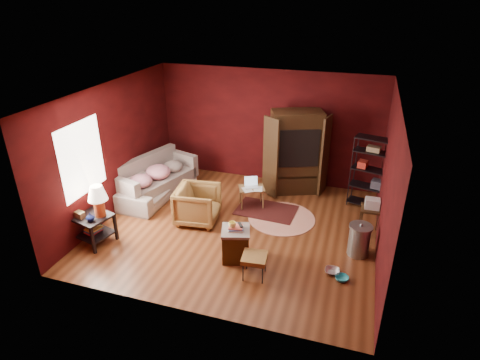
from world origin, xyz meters
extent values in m
cube|color=brown|center=(0.00, 0.00, -0.01)|extent=(5.50, 5.00, 0.02)
cube|color=white|center=(0.00, 0.00, 2.81)|extent=(5.50, 5.00, 0.02)
cube|color=#3F090A|center=(0.00, 2.51, 1.40)|extent=(5.50, 0.02, 2.80)
cube|color=#3F090A|center=(0.00, -2.51, 1.40)|extent=(5.50, 0.02, 2.80)
cube|color=#3F090A|center=(-2.76, 0.00, 1.40)|extent=(0.02, 5.00, 2.80)
cube|color=#3F090A|center=(2.76, 0.00, 1.40)|extent=(0.02, 5.00, 2.80)
cube|color=white|center=(-2.73, -1.00, 1.60)|extent=(0.02, 1.20, 1.40)
imported|color=gray|center=(-2.27, 0.79, 0.43)|extent=(0.72, 2.21, 0.86)
imported|color=black|center=(-0.87, 0.00, 0.43)|extent=(0.88, 0.93, 0.87)
imported|color=silver|center=(2.03, -0.90, 0.13)|extent=(0.26, 0.07, 0.26)
imported|color=teal|center=(2.21, -1.05, 0.11)|extent=(0.23, 0.07, 0.23)
imported|color=#0E1647|center=(-2.38, -1.47, 0.66)|extent=(0.19, 0.20, 0.16)
imported|color=#FFED7C|center=(0.25, -1.04, 0.75)|extent=(0.14, 0.11, 0.13)
cube|color=black|center=(-2.46, -1.32, 0.56)|extent=(0.74, 0.74, 0.04)
cube|color=black|center=(-2.46, -1.32, 0.18)|extent=(0.69, 0.69, 0.03)
cube|color=black|center=(-2.79, -1.51, 0.28)|extent=(0.06, 0.06, 0.57)
cube|color=black|center=(-2.26, -1.65, 0.28)|extent=(0.06, 0.06, 0.57)
cube|color=black|center=(-2.66, -0.98, 0.28)|extent=(0.06, 0.06, 0.57)
cube|color=black|center=(-2.13, -1.12, 0.28)|extent=(0.06, 0.06, 0.57)
cylinder|color=#BB4C22|center=(-2.32, -1.25, 0.75)|extent=(0.25, 0.25, 0.34)
cone|color=#F2E5C6|center=(-2.32, -1.25, 1.06)|extent=(0.44, 0.44, 0.28)
cube|color=olive|center=(-2.65, -1.43, 0.64)|extent=(0.21, 0.16, 0.12)
cube|color=#B62D3A|center=(-2.51, -1.30, 0.23)|extent=(0.29, 0.33, 0.03)
cube|color=teal|center=(-2.50, -1.31, 0.26)|extent=(0.29, 0.33, 0.03)
cube|color=gold|center=(-2.49, -1.31, 0.30)|extent=(0.29, 0.33, 0.03)
cube|color=gray|center=(-2.24, 0.82, 0.28)|extent=(1.31, 2.03, 0.40)
cube|color=gray|center=(-2.57, 0.93, 0.54)|extent=(0.73, 1.85, 0.79)
cube|color=gray|center=(-2.52, -0.08, 0.50)|extent=(0.81, 0.40, 0.54)
cube|color=gray|center=(-1.97, 1.72, 0.50)|extent=(0.81, 0.40, 0.54)
ellipsoid|color=#A81744|center=(-2.36, 0.29, 0.59)|extent=(0.64, 0.64, 0.28)
ellipsoid|color=#A81744|center=(-2.20, 0.81, 0.61)|extent=(0.72, 0.72, 0.32)
ellipsoid|color=gray|center=(-2.05, 1.28, 0.57)|extent=(0.59, 0.59, 0.26)
cube|color=#492C10|center=(0.30, -1.00, 0.28)|extent=(0.58, 0.58, 0.56)
cube|color=gray|center=(0.30, -1.00, 0.59)|extent=(0.62, 0.62, 0.05)
cube|color=#EEE6C4|center=(0.30, -1.00, 0.63)|extent=(0.32, 0.28, 0.02)
cube|color=#547DC4|center=(0.30, -1.00, 0.65)|extent=(0.32, 0.28, 0.02)
cube|color=#E06754|center=(0.30, -1.00, 0.67)|extent=(0.28, 0.24, 0.02)
cube|color=black|center=(0.37, -0.94, 0.69)|extent=(0.14, 0.16, 0.02)
cube|color=black|center=(0.76, -1.39, 0.38)|extent=(0.45, 0.45, 0.08)
cube|color=black|center=(0.76, -1.39, 0.33)|extent=(0.41, 0.41, 0.02)
cylinder|color=black|center=(0.61, -1.57, 0.17)|extent=(0.02, 0.02, 0.34)
cylinder|color=black|center=(0.94, -1.54, 0.17)|extent=(0.02, 0.02, 0.34)
cylinder|color=black|center=(0.58, -1.24, 0.17)|extent=(0.02, 0.02, 0.34)
cylinder|color=black|center=(0.91, -1.21, 0.17)|extent=(0.02, 0.02, 0.34)
cylinder|color=beige|center=(0.80, 0.63, 0.01)|extent=(1.67, 1.67, 0.01)
cube|color=#501715|center=(0.41, 0.85, 0.02)|extent=(1.35, 0.94, 0.01)
cube|color=olive|center=(0.04, 0.95, 0.46)|extent=(0.66, 0.58, 0.03)
cylinder|color=olive|center=(-0.12, 0.71, 0.23)|extent=(0.04, 0.04, 0.46)
cylinder|color=olive|center=(0.32, 0.91, 0.23)|extent=(0.04, 0.04, 0.46)
cylinder|color=olive|center=(-0.25, 1.00, 0.23)|extent=(0.04, 0.04, 0.46)
cylinder|color=olive|center=(0.19, 1.19, 0.23)|extent=(0.04, 0.04, 0.46)
cube|color=silver|center=(0.03, 0.98, 0.48)|extent=(0.35, 0.30, 0.01)
cube|color=silver|center=(-0.02, 1.07, 0.58)|extent=(0.29, 0.18, 0.20)
cube|color=silver|center=(-0.03, 0.82, 0.48)|extent=(0.32, 0.34, 0.00)
cube|color=silver|center=(0.19, 0.93, 0.48)|extent=(0.25, 0.31, 0.00)
cube|color=#331E0E|center=(0.78, 2.06, 0.99)|extent=(1.30, 1.00, 1.99)
cube|color=black|center=(0.82, 1.96, 1.20)|extent=(1.05, 0.78, 0.89)
cube|color=#331E0E|center=(0.31, 1.56, 0.99)|extent=(0.42, 0.30, 1.88)
cube|color=#331E0E|center=(1.47, 2.02, 0.99)|extent=(0.16, 0.47, 1.88)
cube|color=#2D2F32|center=(0.80, 2.01, 1.10)|extent=(0.79, 0.72, 0.54)
cube|color=black|center=(0.90, 1.76, 1.10)|extent=(0.49, 0.20, 0.42)
cube|color=#331E0E|center=(0.80, 2.01, 0.47)|extent=(1.07, 0.83, 0.05)
cylinder|color=black|center=(2.09, 1.66, 0.82)|extent=(0.03, 0.03, 1.64)
cylinder|color=black|center=(2.84, 1.47, 0.82)|extent=(0.03, 0.03, 1.64)
cylinder|color=black|center=(2.17, 1.98, 0.82)|extent=(0.03, 0.03, 1.64)
cylinder|color=black|center=(2.92, 1.79, 0.82)|extent=(0.03, 0.03, 1.64)
cube|color=black|center=(2.50, 1.73, 0.09)|extent=(0.86, 0.53, 0.02)
cube|color=black|center=(2.50, 1.73, 0.50)|extent=(0.86, 0.53, 0.02)
cube|color=black|center=(2.50, 1.73, 0.91)|extent=(0.86, 0.53, 0.02)
cube|color=black|center=(2.50, 1.73, 1.32)|extent=(0.86, 0.53, 0.02)
cube|color=black|center=(2.50, 1.73, 1.63)|extent=(0.86, 0.53, 0.02)
cube|color=#A1241A|center=(2.33, 1.77, 1.00)|extent=(0.23, 0.27, 0.15)
cube|color=#363543|center=(2.68, 1.68, 0.61)|extent=(0.28, 0.28, 0.18)
cube|color=#866F50|center=(2.50, 1.73, 1.40)|extent=(0.31, 0.24, 0.11)
cube|color=#331E0E|center=(2.59, 0.58, 0.57)|extent=(0.41, 0.41, 0.04)
cube|color=#331E0E|center=(2.43, 0.41, 0.29)|extent=(0.04, 0.04, 0.57)
cube|color=#331E0E|center=(2.76, 0.42, 0.29)|extent=(0.04, 0.04, 0.57)
cube|color=#331E0E|center=(2.42, 0.74, 0.29)|extent=(0.04, 0.04, 0.57)
cube|color=#331E0E|center=(2.75, 0.76, 0.29)|extent=(0.04, 0.04, 0.57)
cube|color=silver|center=(2.59, 0.58, 0.69)|extent=(0.28, 0.23, 0.20)
cylinder|color=#93989A|center=(2.42, -0.20, 0.29)|extent=(0.50, 0.50, 0.58)
cylinder|color=#93989A|center=(2.42, -0.20, 0.60)|extent=(0.55, 0.55, 0.04)
sphere|color=#93989A|center=(2.42, -0.20, 0.63)|extent=(0.07, 0.07, 0.06)
camera|label=1|loc=(2.18, -6.72, 4.48)|focal=30.00mm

